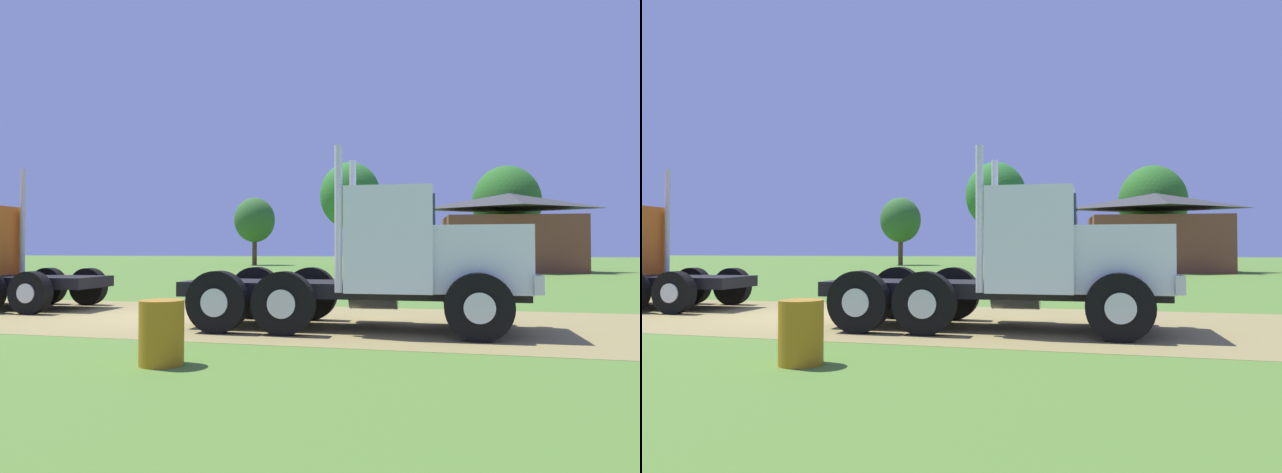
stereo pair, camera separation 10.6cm
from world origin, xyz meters
The scene contains 8 objects.
ground_plane centered at (0.00, 0.00, 0.00)m, with size 200.00×200.00×0.00m, color #527B2C.
dirt_track centered at (0.00, 0.00, 0.00)m, with size 120.00×6.07×0.01m, color olive.
truck_foreground_white centered at (5.42, -0.80, 1.27)m, with size 6.70×2.73×3.40m.
steel_barrel centered at (2.72, -4.79, 0.43)m, with size 0.59×0.59×0.86m, color #B27214.
shed_building centered at (10.04, 28.15, 2.55)m, with size 9.46×7.02×5.30m.
tree_left centered at (-12.01, 38.52, 4.26)m, with size 3.85×3.85×6.40m.
tree_mid centered at (-1.96, 33.95, 5.93)m, with size 5.01×5.01×8.70m.
tree_right centered at (10.32, 33.65, 5.10)m, with size 5.14×5.14×7.94m.
Camera 1 is at (6.53, -11.54, 1.54)m, focal length 31.49 mm.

